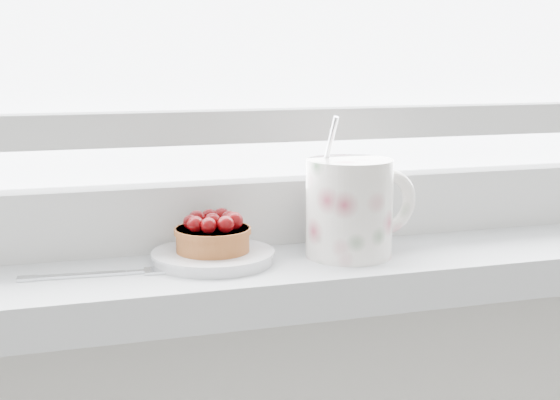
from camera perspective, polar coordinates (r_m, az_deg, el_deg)
name	(u,v)px	position (r m, az deg, el deg)	size (l,w,h in m)	color
saucer	(213,257)	(0.79, -4.92, -4.17)	(0.12, 0.12, 0.01)	silver
raspberry_tart	(213,234)	(0.78, -4.92, -2.48)	(0.08, 0.08, 0.04)	brown
floral_mug	(352,206)	(0.81, 5.29, -0.41)	(0.14, 0.10, 0.15)	white
fork	(110,273)	(0.76, -12.30, -5.27)	(0.17, 0.03, 0.00)	silver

